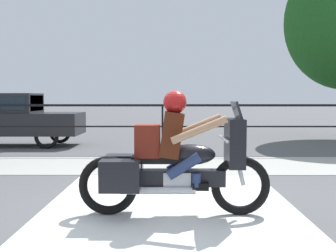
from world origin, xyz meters
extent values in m
plane|color=#565659|center=(0.00, 0.00, 0.00)|extent=(120.00, 120.00, 0.00)
cube|color=#A8A59E|center=(0.00, 3.40, 0.01)|extent=(44.00, 2.40, 0.01)
cube|color=silver|center=(0.19, -0.20, 0.00)|extent=(3.36, 6.00, 0.01)
cube|color=black|center=(0.00, 5.30, 1.27)|extent=(36.00, 0.04, 0.06)
cube|color=black|center=(0.00, 5.30, 0.71)|extent=(36.00, 0.03, 0.04)
cylinder|color=black|center=(0.00, 5.30, 0.65)|extent=(0.05, 0.05, 1.30)
torus|color=black|center=(1.08, -0.46, 0.37)|extent=(0.74, 0.11, 0.74)
torus|color=black|center=(-0.58, -0.46, 0.37)|extent=(0.74, 0.11, 0.74)
cube|color=black|center=(0.25, -0.46, 0.47)|extent=(1.26, 0.22, 0.20)
cube|color=silver|center=(0.29, -0.46, 0.42)|extent=(0.34, 0.26, 0.26)
ellipsoid|color=black|center=(0.45, -0.46, 0.76)|extent=(0.63, 0.30, 0.26)
cube|color=black|center=(0.09, -0.46, 0.70)|extent=(0.73, 0.28, 0.08)
cube|color=black|center=(1.00, -0.46, 0.91)|extent=(0.20, 0.54, 0.60)
cube|color=#1E232B|center=(1.02, -0.46, 1.31)|extent=(0.10, 0.46, 0.24)
cylinder|color=silver|center=(0.86, -0.46, 0.96)|extent=(0.04, 0.70, 0.04)
cylinder|color=silver|center=(0.05, -0.62, 0.34)|extent=(0.91, 0.09, 0.09)
cube|color=black|center=(-0.40, -0.70, 0.54)|extent=(0.48, 0.28, 0.37)
cube|color=black|center=(-0.40, -0.22, 0.54)|extent=(0.48, 0.28, 0.37)
cylinder|color=silver|center=(1.05, -0.46, 0.64)|extent=(0.19, 0.06, 0.54)
cube|color=#4C1E0F|center=(0.22, -0.46, 1.01)|extent=(0.32, 0.36, 0.59)
sphere|color=tan|center=(0.26, -0.46, 1.40)|extent=(0.23, 0.23, 0.23)
sphere|color=#B21919|center=(0.26, -0.46, 1.42)|extent=(0.29, 0.29, 0.29)
cylinder|color=navy|center=(0.37, -0.61, 0.64)|extent=(0.44, 0.13, 0.34)
cylinder|color=navy|center=(0.52, -0.61, 0.47)|extent=(0.11, 0.11, 0.16)
cube|color=black|center=(0.57, -0.61, 0.39)|extent=(0.20, 0.10, 0.09)
cylinder|color=navy|center=(0.37, -0.31, 0.64)|extent=(0.44, 0.13, 0.34)
cylinder|color=navy|center=(0.52, -0.31, 0.47)|extent=(0.11, 0.11, 0.16)
cube|color=black|center=(0.57, -0.31, 0.39)|extent=(0.20, 0.10, 0.09)
cylinder|color=tan|center=(0.54, -0.76, 1.09)|extent=(0.68, 0.09, 0.34)
cylinder|color=tan|center=(0.54, -0.16, 1.09)|extent=(0.68, 0.09, 0.34)
cube|color=maroon|center=(-0.08, -0.46, 0.94)|extent=(0.31, 0.30, 0.40)
cube|color=#232326|center=(-4.72, 7.07, 0.68)|extent=(4.39, 1.60, 0.65)
cube|color=#19232D|center=(-3.86, 7.07, 1.30)|extent=(0.04, 1.25, 0.47)
torus|color=black|center=(-3.36, 6.33, 0.35)|extent=(0.71, 0.11, 0.71)
torus|color=black|center=(-3.36, 7.80, 0.35)|extent=(0.71, 0.11, 0.71)
camera|label=1|loc=(0.20, -5.67, 1.48)|focal=45.00mm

